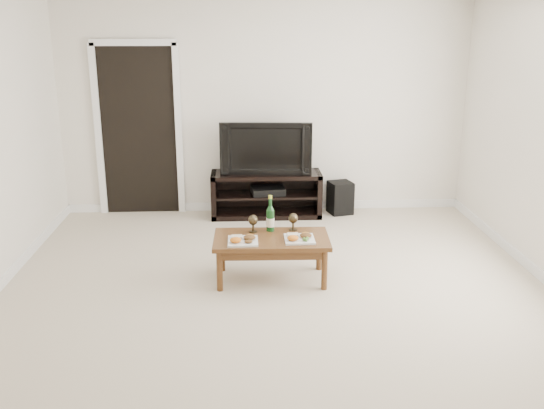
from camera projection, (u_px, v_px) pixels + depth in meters
The scene contains 13 objects.
floor at pixel (278, 305), 5.19m from camera, with size 5.50×5.50×0.00m, color beige.
back_wall at pixel (265, 108), 7.46m from camera, with size 5.00×0.04×2.60m, color white.
doorway at pixel (139, 132), 7.43m from camera, with size 0.90×0.02×2.05m, color black.
media_console at pixel (266, 194), 7.49m from camera, with size 1.35×0.45×0.55m, color black.
television at pixel (266, 147), 7.32m from camera, with size 1.10×0.14×0.63m, color black.
av_receiver at pixel (268, 191), 7.47m from camera, with size 0.40×0.30×0.08m, color black.
subwoofer at pixel (340, 198), 7.61m from camera, with size 0.27×0.27×0.40m, color black.
coffee_table at pixel (271, 259), 5.64m from camera, with size 1.06×0.58×0.42m, color brown.
plate_left at pixel (243, 239), 5.45m from camera, with size 0.27×0.27×0.07m, color white.
plate_right at pixel (299, 237), 5.51m from camera, with size 0.27×0.27×0.07m, color white.
wine_bottle at pixel (270, 213), 5.71m from camera, with size 0.07×0.07×0.35m, color #103C15.
goblet_left at pixel (253, 224), 5.70m from camera, with size 0.09×0.09×0.17m, color #3B3120, non-canonical shape.
goblet_right at pixel (293, 222), 5.75m from camera, with size 0.09×0.09×0.17m, color #3B3120, non-canonical shape.
Camera 1 is at (-0.29, -4.71, 2.34)m, focal length 40.00 mm.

